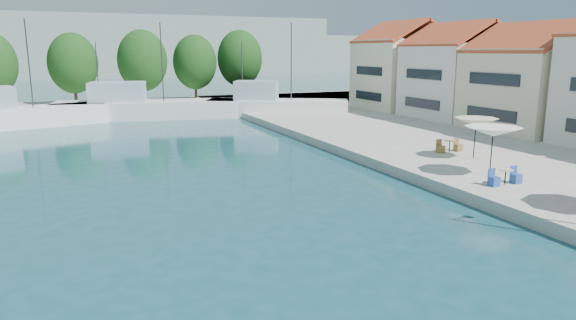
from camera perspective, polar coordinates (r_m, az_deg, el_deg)
name	(u,v)px	position (r m, az deg, el deg)	size (l,w,h in m)	color
quay_right	(542,141)	(43.03, 26.42, 1.91)	(32.00, 92.00, 0.60)	#A09D90
quay_far	(94,108)	(64.89, -20.78, 5.40)	(90.00, 16.00, 0.60)	#A09D90
hill_east	(223,53)	(184.53, -7.24, 11.67)	(140.00, 40.00, 12.00)	gray
building_04	(535,75)	(46.03, 25.78, 8.48)	(9.00, 8.80, 9.20)	beige
building_05	(458,69)	(52.42, 18.38, 9.61)	(8.40, 8.80, 9.70)	silver
building_06	(403,64)	(59.49, 12.62, 10.38)	(9.00, 8.80, 10.20)	#F0E5C0
trawler_02	(11,116)	(53.41, -28.43, 4.29)	(16.14, 8.03, 10.20)	white
trawler_03	(142,108)	(55.93, -15.97, 5.56)	(18.86, 8.27, 10.20)	silver
trawler_04	(274,107)	(55.32, -1.60, 5.96)	(15.07, 10.28, 10.20)	silver
tree_05	(73,63)	(66.87, -22.78, 9.88)	(5.71, 5.71, 8.46)	#3F2B19
tree_06	(142,61)	(66.66, -15.88, 10.57)	(6.01, 6.01, 8.90)	#3F2B19
tree_07	(195,62)	(69.66, -10.31, 10.65)	(5.69, 5.69, 8.43)	#3F2B19
tree_08	(240,58)	(72.65, -5.38, 11.17)	(6.19, 6.19, 9.16)	#3F2B19
umbrella_white	(493,132)	(28.36, 21.83, 2.94)	(2.91, 2.91, 2.53)	black
umbrella_cream	(476,122)	(32.50, 20.16, 3.97)	(2.57, 2.57, 2.44)	black
cafe_table_02	(505,179)	(26.87, 22.98, -1.94)	(1.82, 0.70, 0.76)	black
cafe_table_03	(449,148)	(34.31, 17.49, 1.33)	(1.82, 0.70, 0.76)	black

